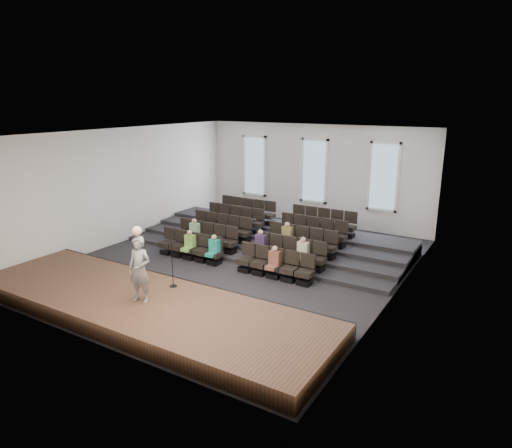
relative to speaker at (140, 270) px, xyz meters
The scene contains 14 objects.
ground 5.45m from the speaker, 90.96° to the left, with size 14.00×14.00×0.00m, color black.
ceiling 6.32m from the speaker, 90.96° to the left, with size 12.00×14.00×0.02m, color white.
wall_back 12.31m from the speaker, 90.41° to the left, with size 12.00×0.04×5.00m, color silver.
wall_front 2.05m from the speaker, 92.83° to the right, with size 12.00×0.04×5.00m, color silver.
wall_left 8.11m from the speaker, 139.36° to the left, with size 0.04×14.00×5.00m, color silver.
wall_right 7.98m from the speaker, 41.47° to the left, with size 0.04×14.00×5.00m, color silver.
stage 1.24m from the speaker, 121.55° to the left, with size 11.80×3.60×0.50m, color #4D2F21.
stage_lip 2.28m from the speaker, 92.63° to the left, with size 11.80×0.06×0.52m, color black.
risers 8.51m from the speaker, 90.60° to the left, with size 11.80×4.80×0.60m.
seating_rows 6.83m from the speaker, 90.74° to the left, with size 6.80×4.70×1.67m.
windows 12.26m from the speaker, 90.41° to the left, with size 8.44×0.10×3.24m.
audience 5.44m from the speaker, 88.92° to the left, with size 5.45×2.64×1.10m.
speaker is the anchor object (origin of this frame).
mic_stand 1.41m from the speaker, 87.12° to the left, with size 0.24×0.24×1.43m.
Camera 1 is at (9.26, -13.96, 6.20)m, focal length 32.00 mm.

